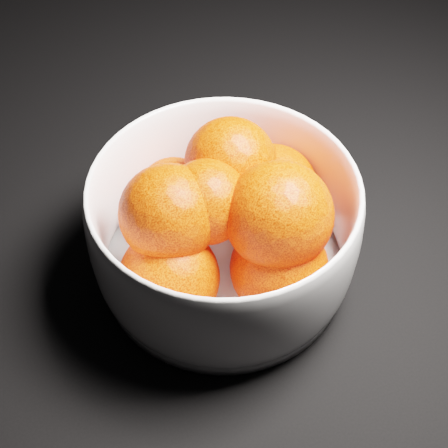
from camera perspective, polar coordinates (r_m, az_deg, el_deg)
name	(u,v)px	position (r m, az deg, el deg)	size (l,w,h in m)	color
ground	(269,188)	(0.67, 4.10, 3.33)	(3.00, 3.00, 0.00)	black
bowl	(224,228)	(0.55, 0.00, -0.40)	(0.24, 0.24, 0.12)	white
orange_pile	(229,217)	(0.54, 0.47, 0.65)	(0.21, 0.19, 0.14)	#FA3509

